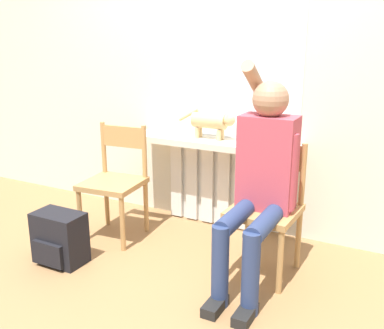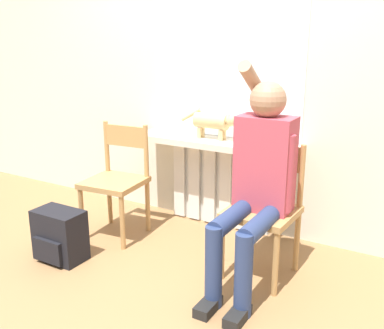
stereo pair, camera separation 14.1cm
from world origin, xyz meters
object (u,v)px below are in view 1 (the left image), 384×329
at_px(backpack, 59,238).
at_px(cat, 212,121).
at_px(chair_left, 115,180).
at_px(person, 261,176).
at_px(chair_right, 266,207).

bearing_deg(backpack, cat, 56.73).
bearing_deg(cat, chair_left, -141.07).
relative_size(person, cat, 2.85).
height_order(chair_left, person, person).
xyz_separation_m(cat, backpack, (-0.66, -1.00, -0.69)).
bearing_deg(person, cat, 135.58).
distance_m(chair_left, backpack, 0.60).
relative_size(cat, backpack, 1.35).
bearing_deg(cat, chair_right, -37.73).
xyz_separation_m(chair_right, cat, (-0.60, 0.47, 0.42)).
height_order(person, backpack, person).
bearing_deg(person, chair_right, 89.51).
distance_m(chair_left, cat, 0.85).
distance_m(chair_left, chair_right, 1.18).
bearing_deg(backpack, person, 18.07).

